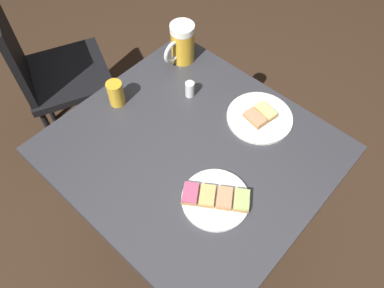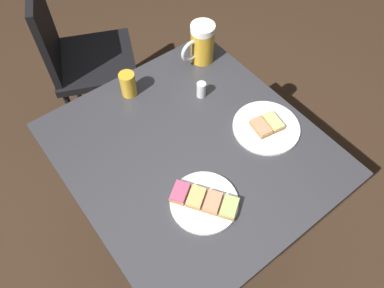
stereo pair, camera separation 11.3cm
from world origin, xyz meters
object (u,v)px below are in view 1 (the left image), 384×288
at_px(plate_far, 260,117).
at_px(salt_shaker, 190,89).
at_px(beer_glass_small, 116,93).
at_px(beer_mug, 182,43).
at_px(plate_near, 216,198).
at_px(cafe_chair, 50,71).

xyz_separation_m(plate_far, salt_shaker, (0.08, -0.24, 0.02)).
bearing_deg(beer_glass_small, beer_mug, 176.70).
bearing_deg(beer_glass_small, salt_shaker, 140.08).
xyz_separation_m(plate_near, plate_far, (-0.32, -0.08, -0.00)).
bearing_deg(salt_shaker, cafe_chair, -78.62).
height_order(plate_far, beer_mug, beer_mug).
bearing_deg(beer_glass_small, plate_far, 123.87).
relative_size(beer_mug, cafe_chair, 0.17).
bearing_deg(plate_near, cafe_chair, -95.08).
bearing_deg(cafe_chair, beer_glass_small, 20.52).
distance_m(beer_glass_small, cafe_chair, 0.66).
bearing_deg(salt_shaker, plate_far, 107.96).
bearing_deg(plate_near, beer_mug, -127.51).
xyz_separation_m(plate_far, cafe_chair, (0.23, -0.98, -0.27)).
xyz_separation_m(plate_far, beer_glass_small, (0.26, -0.39, 0.04)).
distance_m(plate_near, beer_mug, 0.58).
xyz_separation_m(beer_mug, cafe_chair, (0.26, -0.60, -0.34)).
height_order(plate_near, salt_shaker, salt_shaker).
relative_size(plate_near, plate_far, 0.90).
relative_size(plate_near, beer_mug, 1.30).
bearing_deg(plate_near, salt_shaker, -127.17).
distance_m(plate_near, beer_glass_small, 0.48).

